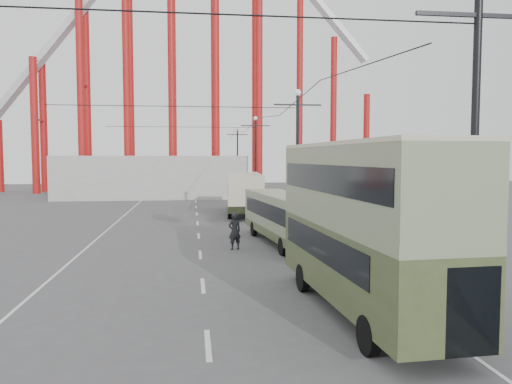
{
  "coord_description": "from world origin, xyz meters",
  "views": [
    {
      "loc": [
        -1.37,
        -14.63,
        4.84
      ],
      "look_at": [
        1.99,
        11.53,
        3.0
      ],
      "focal_mm": 35.0,
      "sensor_mm": 36.0,
      "label": 1
    }
  ],
  "objects": [
    {
      "name": "fairground_shed",
      "position": [
        -6.0,
        47.0,
        2.5
      ],
      "size": [
        22.0,
        10.0,
        5.0
      ],
      "primitive_type": "cube",
      "color": "#9A9A95",
      "rests_on": "ground"
    },
    {
      "name": "double_decker_bus",
      "position": [
        3.83,
        0.05,
        2.97
      ],
      "size": [
        3.0,
        9.99,
        5.3
      ],
      "rotation": [
        0.0,
        0.0,
        0.05
      ],
      "color": "#3A4324",
      "rests_on": "ground"
    },
    {
      "name": "ground",
      "position": [
        0.0,
        0.0,
        0.0
      ],
      "size": [
        160.0,
        160.0,
        0.0
      ],
      "primitive_type": "plane",
      "color": "#4C4C4E",
      "rests_on": "ground"
    },
    {
      "name": "lamp_post_mid",
      "position": [
        5.6,
        18.0,
        4.68
      ],
      "size": [
        3.2,
        0.44,
        9.32
      ],
      "color": "black",
      "rests_on": "ground"
    },
    {
      "name": "pedestrian",
      "position": [
        0.82,
        11.21,
        0.98
      ],
      "size": [
        0.83,
        0.7,
        1.95
      ],
      "primitive_type": "imported",
      "rotation": [
        0.0,
        0.0,
        3.53
      ],
      "color": "black",
      "rests_on": "ground"
    },
    {
      "name": "roller_coaster",
      "position": [
        -2.49,
        56.89,
        22.92
      ],
      "size": [
        52.95,
        5.0,
        55.48
      ],
      "color": "maroon",
      "rests_on": "ground"
    },
    {
      "name": "lamp_post_distant",
      "position": [
        5.6,
        62.0,
        4.68
      ],
      "size": [
        3.2,
        0.44,
        9.32
      ],
      "color": "black",
      "rests_on": "ground"
    },
    {
      "name": "lamp_post_near",
      "position": [
        5.6,
        -3.0,
        7.86
      ],
      "size": [
        3.2,
        0.44,
        10.8
      ],
      "color": "black",
      "rests_on": "ground"
    },
    {
      "name": "single_decker_cream",
      "position": [
        3.04,
        27.81,
        1.93
      ],
      "size": [
        3.57,
        11.2,
        3.43
      ],
      "rotation": [
        0.0,
        0.0,
        -0.07
      ],
      "color": "beige",
      "rests_on": "ground"
    },
    {
      "name": "road_markings",
      "position": [
        -0.86,
        19.7,
        0.01
      ],
      "size": [
        12.52,
        120.0,
        0.01
      ],
      "color": "silver",
      "rests_on": "ground"
    },
    {
      "name": "lamp_post_far",
      "position": [
        5.6,
        40.0,
        4.68
      ],
      "size": [
        3.2,
        0.44,
        9.32
      ],
      "color": "black",
      "rests_on": "ground"
    },
    {
      "name": "single_decker_green",
      "position": [
        3.69,
        12.72,
        1.57
      ],
      "size": [
        3.29,
        10.02,
        2.78
      ],
      "rotation": [
        0.0,
        0.0,
        0.11
      ],
      "color": "gray",
      "rests_on": "ground"
    }
  ]
}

